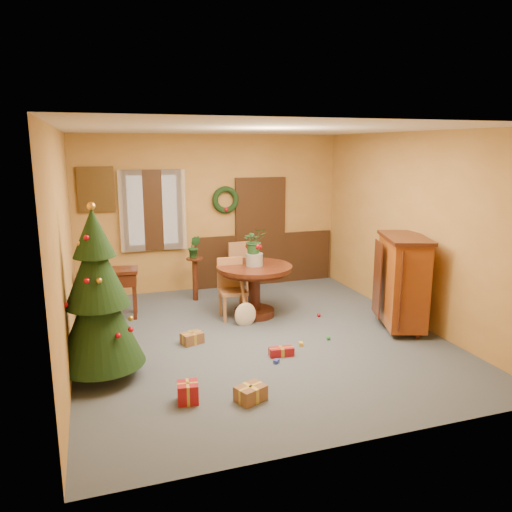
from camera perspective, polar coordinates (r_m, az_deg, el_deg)
name	(u,v)px	position (r m, az deg, el deg)	size (l,w,h in m)	color
room_envelope	(223,230)	(9.51, -3.76, 2.94)	(5.50, 5.50, 5.50)	#394453
dining_table	(254,281)	(7.96, -0.20, -2.85)	(1.21, 1.21, 0.83)	black
urn	(254,259)	(7.88, -0.20, -0.40)	(0.27, 0.27, 0.20)	slate
centerpiece_plant	(254,241)	(7.82, -0.20, 1.77)	(0.37, 0.32, 0.41)	#1E4C23
chair_near	(232,286)	(7.94, -2.81, -3.45)	(0.43, 0.43, 0.95)	brown
chair_far	(237,264)	(9.37, -2.15, -0.94)	(0.44, 0.44, 0.96)	brown
guitar	(245,300)	(7.60, -1.23, -5.03)	(0.34, 0.16, 0.80)	beige
plant_stand	(195,274)	(8.86, -6.99, -2.05)	(0.30, 0.30, 0.77)	black
stand_plant	(194,247)	(8.75, -7.07, 1.06)	(0.22, 0.18, 0.40)	#19471E
christmas_tree	(98,297)	(6.01, -17.64, -4.54)	(1.01, 1.01, 2.08)	#382111
writing_desk	(109,282)	(8.19, -16.44, -2.82)	(0.94, 0.54, 0.80)	black
sideboard	(403,280)	(7.68, 16.42, -2.61)	(0.91, 1.23, 1.41)	#61220B
gift_a	(251,393)	(5.57, -0.61, -15.41)	(0.37, 0.33, 0.17)	brown
gift_b	(188,393)	(5.57, -7.80, -15.20)	(0.24, 0.24, 0.22)	maroon
gift_c	(192,338)	(7.07, -7.32, -9.29)	(0.33, 0.27, 0.16)	brown
gift_d	(281,352)	(6.64, 2.92, -10.86)	(0.33, 0.16, 0.11)	maroon
toy_a	(276,361)	(6.44, 2.34, -11.95)	(0.08, 0.05, 0.05)	#283DAF
toy_b	(328,338)	(7.22, 8.27, -9.24)	(0.06, 0.06, 0.06)	#268E38
toy_c	(301,344)	(6.98, 5.16, -9.98)	(0.08, 0.05, 0.05)	gold
toy_d	(319,315)	(8.12, 7.20, -6.72)	(0.06, 0.06, 0.06)	#AD0B17
toy_e	(287,350)	(6.76, 3.60, -10.72)	(0.08, 0.05, 0.05)	gold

